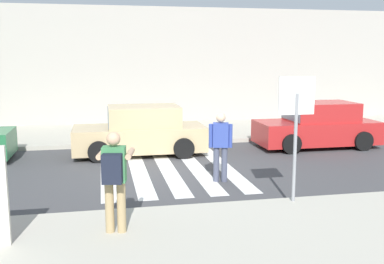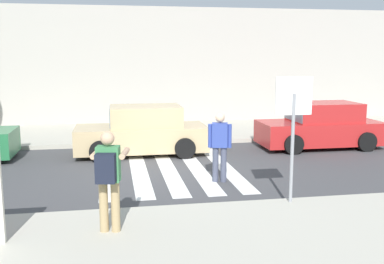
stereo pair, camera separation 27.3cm
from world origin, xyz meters
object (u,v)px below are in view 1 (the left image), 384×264
photographer_with_backpack (114,174)px  pedestrian_crossing (221,143)px  parked_car_red (317,126)px  parked_car_tan (141,132)px  stop_sign (296,111)px

photographer_with_backpack → pedestrian_crossing: size_ratio=1.00×
parked_car_red → photographer_with_backpack: bearing=-136.5°
parked_car_tan → parked_car_red: 6.04m
photographer_with_backpack → parked_car_red: photographer_with_backpack is taller
stop_sign → photographer_with_backpack: bearing=-164.9°
photographer_with_backpack → pedestrian_crossing: bearing=49.8°
pedestrian_crossing → parked_car_red: pedestrian_crossing is taller
stop_sign → pedestrian_crossing: stop_sign is taller
photographer_with_backpack → parked_car_tan: 6.79m
stop_sign → pedestrian_crossing: 2.60m
parked_car_tan → parked_car_red: bearing=-0.0°
photographer_with_backpack → stop_sign: bearing=15.1°
pedestrian_crossing → stop_sign: bearing=-66.1°
photographer_with_backpack → pedestrian_crossing: 4.15m
stop_sign → parked_car_red: stop_sign is taller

